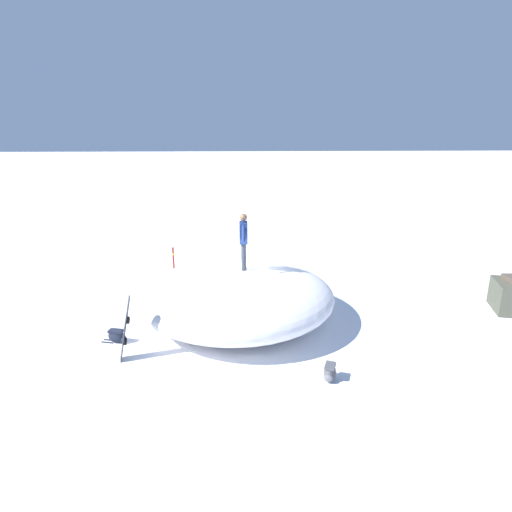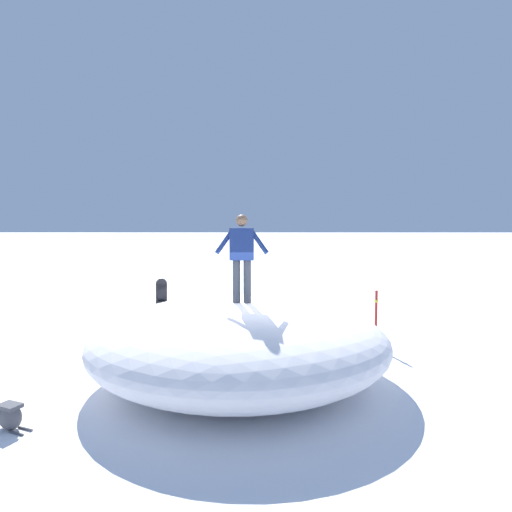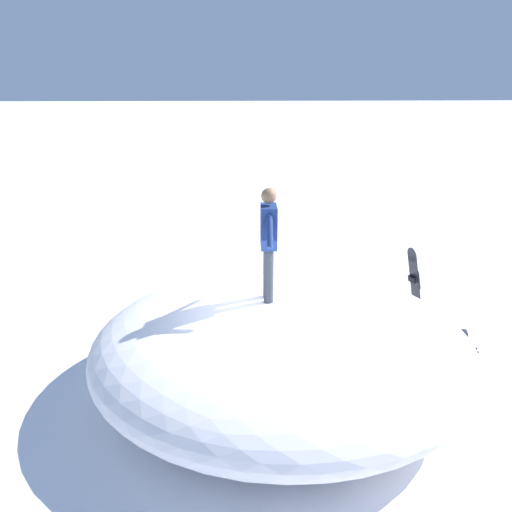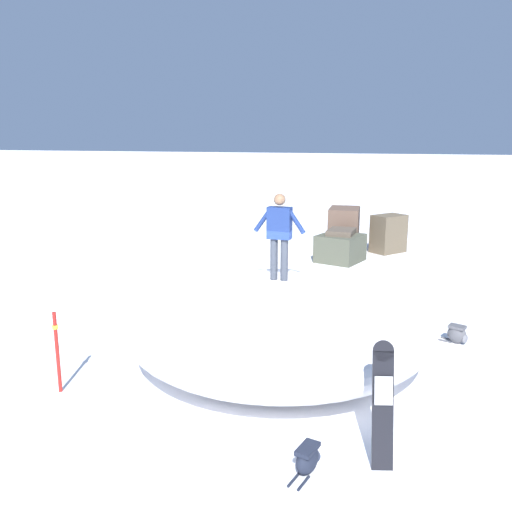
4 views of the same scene
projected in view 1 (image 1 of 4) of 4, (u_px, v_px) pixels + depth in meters
name	position (u px, v px, depth m)	size (l,w,h in m)	color
ground	(241.00, 315.00, 12.79)	(240.00, 240.00, 0.00)	white
snow_mound	(237.00, 295.00, 12.26)	(5.64, 5.62, 1.56)	white
snowboarder_standing	(244.00, 238.00, 11.85)	(0.99, 0.23, 1.62)	#333842
snowboard_primary_upright	(126.00, 327.00, 10.08)	(0.36, 0.42, 1.65)	black
backpack_near	(117.00, 336.00, 11.07)	(0.35, 0.69, 0.37)	#1E2333
backpack_far	(330.00, 372.00, 9.38)	(0.60, 0.41, 0.39)	#4C4C51
trail_marker_pole	(174.00, 265.00, 15.21)	(0.10, 0.10, 1.40)	#A51E19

